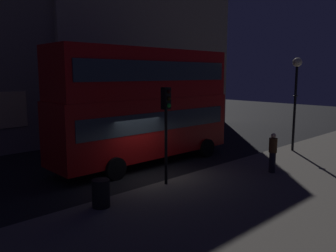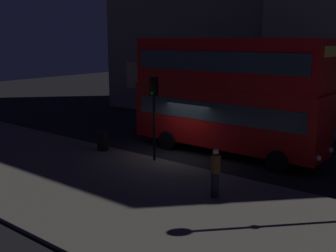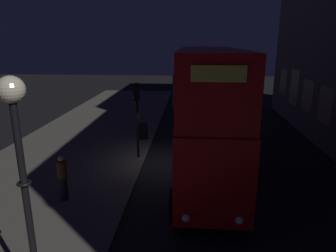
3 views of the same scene
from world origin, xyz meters
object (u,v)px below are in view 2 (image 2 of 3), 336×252
at_px(traffic_light_near_kerb, 154,101).
at_px(litter_bin, 103,141).
at_px(double_decker_bus, 227,91).
at_px(pedestrian, 215,172).

xyz_separation_m(traffic_light_near_kerb, litter_bin, (-3.18, -0.24, -2.31)).
bearing_deg(traffic_light_near_kerb, litter_bin, 179.46).
bearing_deg(litter_bin, double_decker_bus, 36.57).
relative_size(double_decker_bus, litter_bin, 10.63).
height_order(traffic_light_near_kerb, pedestrian, traffic_light_near_kerb).
bearing_deg(pedestrian, double_decker_bus, -7.91).
bearing_deg(litter_bin, pedestrian, -13.18).
bearing_deg(pedestrian, litter_bin, 41.73).
xyz_separation_m(double_decker_bus, litter_bin, (-4.94, -3.66, -2.55)).
height_order(traffic_light_near_kerb, litter_bin, traffic_light_near_kerb).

